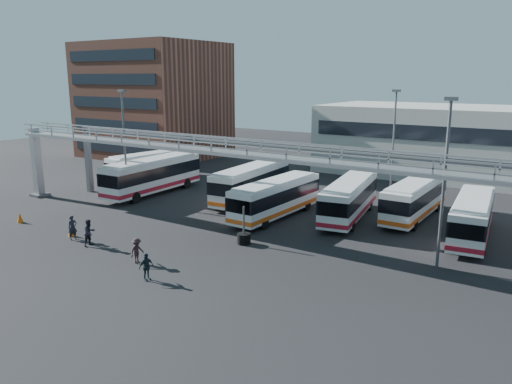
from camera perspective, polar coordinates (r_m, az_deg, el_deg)
The scene contains 21 objects.
ground at distance 31.45m, azimuth -5.32°, elevation -8.09°, with size 140.00×140.00×0.00m, color black.
gantry at distance 34.60m, azimuth 0.57°, elevation 3.39°, with size 51.40×5.15×7.10m.
apartment_building at distance 74.52m, azimuth -11.62°, elevation 10.22°, with size 18.00×15.00×16.00m, color brown.
warehouse at distance 61.58m, azimuth 27.19°, elevation 4.78°, with size 42.00×14.00×8.00m, color #9E9E99.
light_pole_left at distance 46.57m, azimuth -14.81°, elevation 5.72°, with size 0.70×0.35×10.21m.
light_pole_mid at distance 31.00m, azimuth 20.76°, elevation 1.82°, with size 0.70×0.35×10.21m.
light_pole_back at distance 47.41m, azimuth 15.44°, elevation 5.81°, with size 0.70×0.35×10.21m.
bus_0 at distance 57.02m, azimuth -12.01°, elevation 3.04°, with size 3.74×10.36×3.07m.
bus_1 at distance 50.04m, azimuth -11.72°, elevation 1.98°, with size 3.15×11.70×3.52m.
bus_3 at distance 46.17m, azimuth -0.54°, elevation 1.19°, with size 3.35×11.05×3.31m.
bus_4 at distance 40.74m, azimuth 2.31°, elevation -0.56°, with size 2.71×10.42×3.14m.
bus_5 at distance 41.03m, azimuth 10.61°, elevation -0.65°, with size 4.14×10.74×3.18m.
bus_6 at distance 42.43m, azimuth 17.70°, elevation -0.62°, with size 2.50×10.39×3.15m.
bus_7 at distance 38.36m, azimuth 23.48°, elevation -2.58°, with size 3.39×10.28×3.06m.
pedestrian_a at distance 37.68m, azimuth -20.23°, elevation -3.84°, with size 0.65×0.43×1.78m, color black.
pedestrian_b at distance 35.97m, azimuth -18.50°, elevation -4.42°, with size 0.91×0.71×1.87m, color #25202C.
pedestrian_c at distance 31.90m, azimuth -13.45°, elevation -6.54°, with size 1.05×0.60×1.62m, color #2F1F23.
pedestrian_d at distance 29.20m, azimuth -12.44°, elevation -8.36°, with size 0.94×0.39×1.61m, color #18262C.
cone_left at distance 43.82m, azimuth -25.38°, elevation -2.68°, with size 0.49×0.49×0.78m, color #D1560B.
cone_right at distance 38.69m, azimuth -20.38°, elevation -4.21°, with size 0.47×0.47×0.76m, color #D1560B.
tire_stack at distance 34.65m, azimuth -1.40°, elevation -5.22°, with size 0.94×0.94×2.68m.
Camera 1 is at (18.48, -22.80, 11.29)m, focal length 35.00 mm.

